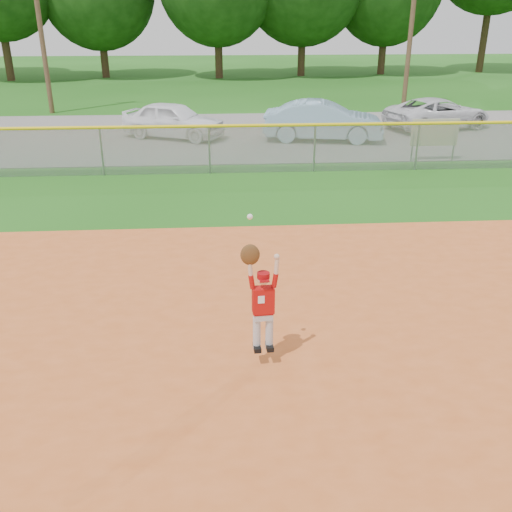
{
  "coord_description": "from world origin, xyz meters",
  "views": [
    {
      "loc": [
        0.26,
        -7.79,
        4.84
      ],
      "look_at": [
        0.84,
        0.78,
        1.1
      ],
      "focal_mm": 40.0,
      "sensor_mm": 36.0,
      "label": 1
    }
  ],
  "objects_px": {
    "car_white_b": "(438,113)",
    "car_blue": "(323,121)",
    "car_white_a": "(173,120)",
    "sponsor_sign": "(435,134)",
    "ballplayer": "(261,299)"
  },
  "relations": [
    {
      "from": "car_white_a",
      "to": "ballplayer",
      "type": "xyz_separation_m",
      "value": [
        2.29,
        -16.17,
        0.36
      ]
    },
    {
      "from": "car_white_a",
      "to": "sponsor_sign",
      "type": "relative_size",
      "value": 2.55
    },
    {
      "from": "car_white_b",
      "to": "car_white_a",
      "type": "bearing_deg",
      "value": 74.5
    },
    {
      "from": "car_white_a",
      "to": "car_white_b",
      "type": "bearing_deg",
      "value": -59.5
    },
    {
      "from": "car_blue",
      "to": "car_white_b",
      "type": "relative_size",
      "value": 0.98
    },
    {
      "from": "car_blue",
      "to": "ballplayer",
      "type": "xyz_separation_m",
      "value": [
        -3.6,
        -15.26,
        0.31
      ]
    },
    {
      "from": "car_white_a",
      "to": "sponsor_sign",
      "type": "distance_m",
      "value": 10.09
    },
    {
      "from": "car_white_a",
      "to": "car_white_b",
      "type": "relative_size",
      "value": 0.88
    },
    {
      "from": "car_blue",
      "to": "car_white_b",
      "type": "distance_m",
      "value": 5.72
    },
    {
      "from": "car_blue",
      "to": "ballplayer",
      "type": "bearing_deg",
      "value": 176.72
    },
    {
      "from": "car_white_b",
      "to": "car_blue",
      "type": "bearing_deg",
      "value": 89.6
    },
    {
      "from": "car_white_b",
      "to": "sponsor_sign",
      "type": "height_order",
      "value": "sponsor_sign"
    },
    {
      "from": "car_blue",
      "to": "car_white_b",
      "type": "height_order",
      "value": "car_blue"
    },
    {
      "from": "car_blue",
      "to": "ballplayer",
      "type": "distance_m",
      "value": 15.68
    },
    {
      "from": "ballplayer",
      "to": "sponsor_sign",
      "type": "bearing_deg",
      "value": 60.06
    }
  ]
}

